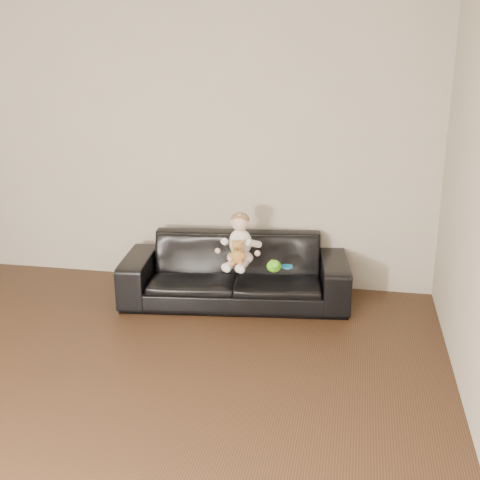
% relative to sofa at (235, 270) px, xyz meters
% --- Properties ---
extents(floor, '(5.50, 5.50, 0.00)m').
position_rel_sofa_xyz_m(floor, '(-0.76, -2.25, -0.29)').
color(floor, '#3A2314').
rests_on(floor, ground).
extents(wall_back, '(5.00, 0.00, 5.00)m').
position_rel_sofa_xyz_m(wall_back, '(-0.76, 0.50, 1.01)').
color(wall_back, '#B5AC98').
rests_on(wall_back, ground).
extents(sofa, '(2.05, 1.01, 0.57)m').
position_rel_sofa_xyz_m(sofa, '(0.00, 0.00, 0.00)').
color(sofa, black).
rests_on(sofa, floor).
extents(baby, '(0.34, 0.41, 0.46)m').
position_rel_sofa_xyz_m(baby, '(0.06, -0.11, 0.29)').
color(baby, '#FAD4D3').
rests_on(baby, sofa).
extents(teddy_bear, '(0.14, 0.14, 0.21)m').
position_rel_sofa_xyz_m(teddy_bear, '(0.07, -0.25, 0.25)').
color(teddy_bear, '#AE7531').
rests_on(teddy_bear, sofa).
extents(toy_green, '(0.15, 0.17, 0.10)m').
position_rel_sofa_xyz_m(toy_green, '(0.37, -0.22, 0.14)').
color(toy_green, '#55D218').
rests_on(toy_green, sofa).
extents(toy_rattle, '(0.08, 0.08, 0.07)m').
position_rel_sofa_xyz_m(toy_rattle, '(0.35, -0.15, 0.13)').
color(toy_rattle, red).
rests_on(toy_rattle, sofa).
extents(toy_blue_disc, '(0.13, 0.13, 0.01)m').
position_rel_sofa_xyz_m(toy_blue_disc, '(0.47, -0.09, 0.10)').
color(toy_blue_disc, '#1A86D1').
rests_on(toy_blue_disc, sofa).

